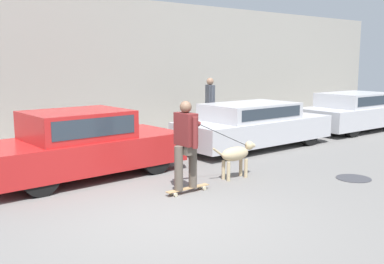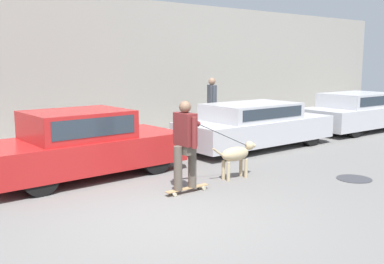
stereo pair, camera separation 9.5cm
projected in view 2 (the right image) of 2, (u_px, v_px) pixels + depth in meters
The scene contains 11 objects.
ground_plane at pixel (166, 217), 6.85m from camera, with size 36.00×36.00×0.00m, color slate.
back_wall at pixel (18, 71), 11.77m from camera, with size 32.00×0.30×4.20m.
sidewalk_curb at pixel (42, 155), 10.98m from camera, with size 30.00×2.51×0.16m.
parked_car_1 at pixel (83, 145), 9.12m from camera, with size 4.04×1.82×1.37m.
parked_car_2 at pixel (255, 126), 12.16m from camera, with size 4.56×1.72×1.23m.
parked_car_3 at pixel (358, 112), 15.19m from camera, with size 4.47×1.87×1.28m.
dog at pixel (236, 155), 9.01m from camera, with size 1.09×0.32×0.73m.
skateboarder at pixel (186, 141), 7.94m from camera, with size 2.19×0.63×1.66m.
pedestrian_with_bag at pixel (212, 101), 14.18m from camera, with size 0.37×0.64×1.66m.
manhole_cover at pixel (354, 179), 9.01m from camera, with size 0.69×0.69×0.01m.
fire_hydrant at pixel (152, 141), 11.11m from camera, with size 0.18×0.18×0.73m.
Camera 2 is at (-3.73, -5.41, 2.35)m, focal length 42.00 mm.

